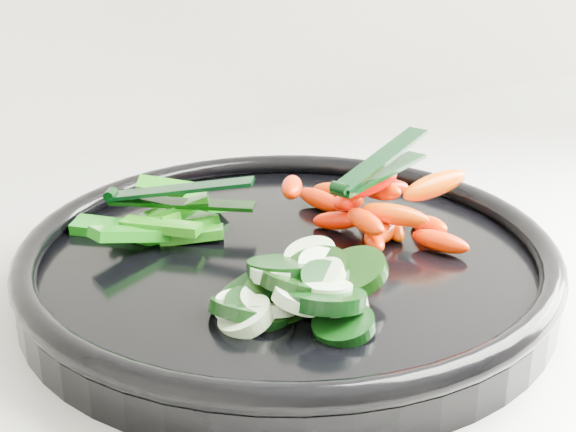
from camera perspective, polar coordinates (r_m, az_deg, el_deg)
veggie_tray at (r=0.56m, az=-0.00°, el=-3.25°), size 0.39×0.39×0.04m
cucumber_pile at (r=0.50m, az=0.36°, el=-5.34°), size 0.13×0.12×0.04m
carrot_pile at (r=0.60m, az=6.15°, el=0.86°), size 0.14×0.17×0.05m
pepper_pile at (r=0.61m, az=-9.00°, el=-0.25°), size 0.12×0.12×0.04m
tong_carrot at (r=0.59m, az=6.48°, el=3.48°), size 0.11×0.06×0.02m
tong_pepper at (r=0.60m, az=-7.92°, el=1.42°), size 0.10×0.08×0.02m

